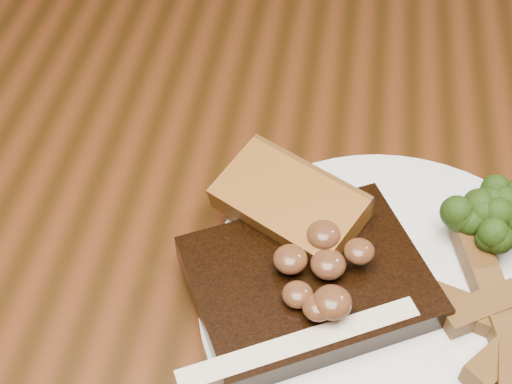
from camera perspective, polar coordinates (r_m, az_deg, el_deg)
dining_table at (r=0.62m, az=0.71°, el=-8.09°), size 1.60×0.90×0.75m
chair_far at (r=1.15m, az=-3.61°, el=13.63°), size 0.49×0.49×0.94m
plate at (r=0.50m, az=11.07°, el=-8.77°), size 0.31×0.31×0.01m
steak at (r=0.49m, az=4.20°, el=-7.20°), size 0.19×0.18×0.02m
steak_bone at (r=0.46m, az=3.51°, el=-12.71°), size 0.15×0.09×0.02m
mushroom_pile at (r=0.47m, az=5.92°, el=-5.43°), size 0.08×0.08×0.03m
garlic_bread at (r=0.52m, az=2.52°, el=-2.38°), size 0.12×0.10×0.02m
broccoli_cluster at (r=0.54m, az=17.97°, el=-1.54°), size 0.06×0.06×0.04m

